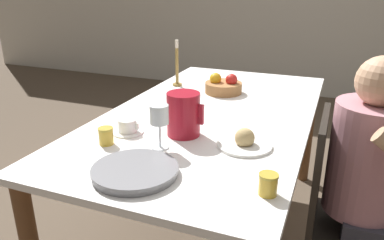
{
  "coord_description": "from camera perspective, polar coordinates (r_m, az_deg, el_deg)",
  "views": [
    {
      "loc": [
        0.59,
        -1.75,
        1.42
      ],
      "look_at": [
        0.0,
        -0.28,
        0.82
      ],
      "focal_mm": 35.0,
      "sensor_mm": 36.0,
      "label": 1
    }
  ],
  "objects": [
    {
      "name": "dining_table",
      "position": [
        1.99,
        3.02,
        -1.23
      ],
      "size": [
        1.0,
        1.88,
        0.77
      ],
      "color": "white",
      "rests_on": "ground_plane"
    },
    {
      "name": "person_seated",
      "position": [
        1.67,
        26.03,
        -7.69
      ],
      "size": [
        0.39,
        0.41,
        1.16
      ],
      "rotation": [
        0.0,
        0.0,
        -1.57
      ],
      "color": "#33333D",
      "rests_on": "ground_plane"
    },
    {
      "name": "teacup_near_person",
      "position": [
        1.69,
        -9.78,
        -1.08
      ],
      "size": [
        0.14,
        0.14,
        0.06
      ],
      "color": "white",
      "rests_on": "dining_table"
    },
    {
      "name": "chair_person_side",
      "position": [
        1.74,
        21.97,
        -13.73
      ],
      "size": [
        0.42,
        0.42,
        0.92
      ],
      "rotation": [
        0.0,
        0.0,
        -1.57
      ],
      "color": "black",
      "rests_on": "ground_plane"
    },
    {
      "name": "candlestick_tall",
      "position": [
        2.41,
        -2.3,
        7.84
      ],
      "size": [
        0.06,
        0.06,
        0.29
      ],
      "color": "olive",
      "rests_on": "dining_table"
    },
    {
      "name": "ground_plane",
      "position": [
        2.33,
        2.69,
        -16.93
      ],
      "size": [
        20.0,
        20.0,
        0.0
      ],
      "primitive_type": "plane",
      "color": "brown"
    },
    {
      "name": "red_pitcher",
      "position": [
        1.62,
        -1.31,
        0.92
      ],
      "size": [
        0.17,
        0.15,
        0.19
      ],
      "color": "#A31423",
      "rests_on": "dining_table"
    },
    {
      "name": "bread_plate",
      "position": [
        1.55,
        8.0,
        -3.29
      ],
      "size": [
        0.23,
        0.23,
        0.08
      ],
      "color": "white",
      "rests_on": "dining_table"
    },
    {
      "name": "fruit_bowl",
      "position": [
        2.27,
        4.82,
        5.17
      ],
      "size": [
        0.22,
        0.22,
        0.12
      ],
      "color": "#9E6B3D",
      "rests_on": "dining_table"
    },
    {
      "name": "jam_jar_amber",
      "position": [
        1.22,
        11.54,
        -9.45
      ],
      "size": [
        0.06,
        0.06,
        0.07
      ],
      "color": "gold",
      "rests_on": "dining_table"
    },
    {
      "name": "jam_jar_red",
      "position": [
        1.59,
        -12.98,
        -2.29
      ],
      "size": [
        0.06,
        0.06,
        0.07
      ],
      "color": "gold",
      "rests_on": "dining_table"
    },
    {
      "name": "wine_glass_water",
      "position": [
        1.49,
        -5.01,
        0.52
      ],
      "size": [
        0.08,
        0.08,
        0.18
      ],
      "color": "white",
      "rests_on": "dining_table"
    },
    {
      "name": "serving_tray",
      "position": [
        1.34,
        -8.67,
        -7.7
      ],
      "size": [
        0.31,
        0.31,
        0.03
      ],
      "color": "gray",
      "rests_on": "dining_table"
    }
  ]
}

